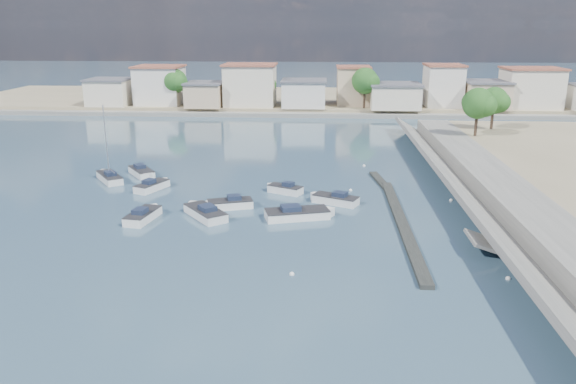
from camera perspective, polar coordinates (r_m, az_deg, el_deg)
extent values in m
plane|color=#304D60|center=(79.99, 3.64, 4.11)|extent=(400.00, 400.00, 0.00)
cube|color=slate|center=(56.90, 22.67, -1.45)|extent=(5.00, 90.00, 1.80)
cube|color=slate|center=(55.61, 18.44, -1.41)|extent=(4.17, 90.00, 2.86)
cube|color=slate|center=(47.60, 20.89, -5.32)|extent=(5.31, 3.50, 1.94)
cube|color=black|center=(51.59, 11.50, -3.11)|extent=(1.00, 26.00, 0.35)
cube|color=black|center=(64.79, 9.42, 1.05)|extent=(2.00, 8.05, 0.30)
cube|color=gray|center=(131.15, 3.62, 9.33)|extent=(160.00, 40.00, 1.40)
cube|color=slate|center=(110.40, 3.62, 7.80)|extent=(160.00, 2.50, 0.80)
cube|color=beige|center=(122.87, -17.64, 9.61)|extent=(8.00, 8.00, 5.00)
cube|color=#595960|center=(122.61, -17.75, 10.85)|extent=(8.48, 8.48, 0.35)
cube|color=silver|center=(121.47, -12.87, 10.49)|extent=(9.00, 9.00, 7.50)
cube|color=#99513D|center=(121.14, -13.00, 12.33)|extent=(9.54, 9.54, 0.35)
cube|color=#C9AD8A|center=(116.33, -8.43, 9.72)|extent=(7.00, 8.00, 4.50)
cube|color=#595960|center=(116.07, -8.48, 10.91)|extent=(7.42, 8.48, 0.35)
cube|color=beige|center=(116.63, -3.86, 10.74)|extent=(10.00, 9.00, 8.00)
cube|color=#99513D|center=(116.27, -3.90, 12.79)|extent=(10.60, 9.54, 0.35)
cube|color=silver|center=(114.94, 1.63, 9.93)|extent=(8.50, 8.50, 5.00)
cube|color=#595960|center=(114.66, 1.64, 11.26)|extent=(9.01, 9.01, 0.35)
cube|color=#C9AD8A|center=(117.90, 6.63, 10.61)|extent=(6.50, 7.50, 7.50)
cube|color=#99513D|center=(117.56, 6.69, 12.51)|extent=(6.89, 7.95, 0.35)
cube|color=beige|center=(114.83, 10.75, 9.52)|extent=(9.50, 9.00, 4.50)
cube|color=#595960|center=(114.56, 10.82, 10.72)|extent=(10.07, 9.54, 0.35)
cube|color=silver|center=(119.23, 15.47, 10.32)|extent=(7.00, 8.00, 8.00)
cube|color=#99513D|center=(118.89, 15.63, 12.32)|extent=(7.42, 8.48, 0.35)
cube|color=#C9AD8A|center=(119.37, 19.41, 9.26)|extent=(8.00, 9.00, 5.00)
cube|color=#595960|center=(119.10, 19.54, 10.54)|extent=(8.48, 9.54, 0.35)
cube|color=beige|center=(122.92, 23.43, 9.62)|extent=(10.50, 8.50, 7.50)
cube|color=#99513D|center=(122.60, 23.65, 11.43)|extent=(11.13, 9.01, 0.35)
cylinder|color=#38281E|center=(117.76, -11.32, 9.39)|extent=(0.44, 0.44, 3.38)
sphere|color=#1C4A18|center=(117.41, -11.41, 11.00)|extent=(4.80, 4.80, 4.80)
sphere|color=#1C4A18|center=(116.63, -11.04, 10.87)|extent=(3.60, 3.60, 3.60)
sphere|color=#1C4A18|center=(118.02, -11.72, 11.08)|extent=(3.30, 3.30, 3.30)
cylinder|color=#38281E|center=(117.56, -2.30, 9.57)|extent=(0.44, 0.44, 2.93)
sphere|color=#1C4A18|center=(117.24, -2.32, 10.97)|extent=(4.16, 4.16, 4.16)
sphere|color=#1C4A18|center=(116.67, -1.95, 10.85)|extent=(3.12, 3.12, 3.12)
sphere|color=#1C4A18|center=(117.68, -2.62, 11.05)|extent=(2.86, 2.86, 2.86)
cylinder|color=#38281E|center=(113.29, 7.75, 9.34)|extent=(0.44, 0.44, 3.60)
sphere|color=#1C4A18|center=(112.91, 7.82, 11.13)|extent=(5.12, 5.12, 5.12)
sphere|color=#1C4A18|center=(112.37, 8.34, 10.96)|extent=(3.84, 3.84, 3.84)
sphere|color=#1C4A18|center=(113.31, 7.40, 11.24)|extent=(3.52, 3.52, 3.52)
cylinder|color=#38281E|center=(118.53, 15.47, 9.10)|extent=(0.44, 0.44, 3.15)
sphere|color=#1C4A18|center=(118.19, 15.59, 10.60)|extent=(4.48, 4.48, 4.48)
sphere|color=#1C4A18|center=(117.84, 16.05, 10.44)|extent=(3.36, 3.36, 3.36)
sphere|color=#1C4A18|center=(118.44, 15.22, 10.70)|extent=(3.08, 3.08, 3.08)
cylinder|color=#38281E|center=(121.92, 23.01, 8.48)|extent=(0.44, 0.44, 2.70)
sphere|color=#1C4A18|center=(121.63, 23.15, 9.72)|extent=(3.84, 3.84, 3.84)
sphere|color=#1C4A18|center=(121.44, 23.54, 9.58)|extent=(2.88, 2.88, 2.88)
sphere|color=#1C4A18|center=(121.75, 22.84, 9.82)|extent=(2.64, 2.64, 2.64)
cylinder|color=#38281E|center=(86.23, 18.55, 6.48)|extent=(0.44, 0.44, 3.15)
sphere|color=#1C4A18|center=(85.79, 18.75, 8.53)|extent=(4.48, 4.48, 4.48)
sphere|color=#1C4A18|center=(85.50, 19.38, 8.30)|extent=(3.36, 3.36, 3.36)
sphere|color=#1C4A18|center=(85.99, 18.23, 8.68)|extent=(3.08, 3.08, 3.08)
cylinder|color=#38281E|center=(93.04, 20.02, 6.96)|extent=(0.44, 0.44, 2.93)
sphere|color=#1C4A18|center=(92.65, 20.20, 8.72)|extent=(4.16, 4.16, 4.16)
sphere|color=#1C4A18|center=(92.40, 20.74, 8.52)|extent=(3.12, 3.12, 3.12)
sphere|color=#1C4A18|center=(92.82, 19.75, 8.86)|extent=(2.86, 2.86, 2.86)
cube|color=white|center=(53.09, -8.39, -2.23)|extent=(4.83, 5.41, 1.00)
cube|color=white|center=(55.04, -9.43, -1.60)|extent=(1.63, 1.63, 1.00)
cube|color=#262628|center=(52.93, -8.42, -1.72)|extent=(4.87, 5.44, 0.08)
cube|color=#1E2840|center=(52.41, -8.17, -1.62)|extent=(1.97, 2.03, 0.48)
cube|color=white|center=(53.40, -14.53, -2.49)|extent=(2.52, 4.63, 1.00)
cube|color=white|center=(54.97, -13.63, -1.87)|extent=(1.75, 1.75, 1.00)
cube|color=#262628|center=(53.25, -14.57, -1.98)|extent=(2.55, 4.63, 0.08)
cube|color=#1E2840|center=(52.81, -14.80, -1.88)|extent=(1.31, 1.49, 0.48)
cube|color=white|center=(56.68, 4.86, -0.89)|extent=(4.84, 3.50, 1.00)
cube|color=white|center=(57.46, 3.07, -0.60)|extent=(1.56, 1.56, 1.00)
cube|color=#262628|center=(56.54, 4.87, -0.40)|extent=(4.85, 3.53, 0.08)
cube|color=#1E2840|center=(56.29, 5.30, -0.23)|extent=(1.69, 1.55, 0.48)
cube|color=white|center=(55.43, -5.91, -1.32)|extent=(4.68, 2.97, 1.00)
cube|color=white|center=(55.24, -7.81, -1.46)|extent=(1.70, 1.70, 1.00)
cube|color=#262628|center=(55.28, -5.92, -0.83)|extent=(4.69, 3.00, 0.08)
cube|color=#1E2840|center=(55.27, -5.48, -0.56)|extent=(1.57, 1.44, 0.48)
cube|color=white|center=(62.94, -13.66, 0.48)|extent=(3.20, 4.48, 1.00)
cube|color=white|center=(64.24, -12.62, 0.87)|extent=(1.51, 1.51, 1.00)
cube|color=#262628|center=(62.81, -13.69, 0.92)|extent=(3.23, 4.49, 0.08)
cube|color=#1E2840|center=(62.45, -13.95, 1.03)|extent=(1.44, 1.56, 0.48)
cube|color=white|center=(59.99, -0.28, 0.17)|extent=(3.94, 2.97, 1.00)
cube|color=white|center=(60.77, -1.55, 0.38)|extent=(1.31, 1.31, 1.00)
cube|color=#262628|center=(59.85, -0.28, 0.62)|extent=(3.96, 3.00, 0.08)
cube|color=#1E2840|center=(59.60, 0.03, 0.80)|extent=(1.40, 1.31, 0.48)
cube|color=white|center=(69.36, -14.66, 1.89)|extent=(4.19, 4.89, 1.00)
cube|color=white|center=(67.47, -14.13, 1.52)|extent=(1.46, 1.46, 1.00)
cube|color=#262628|center=(69.24, -14.69, 2.29)|extent=(4.22, 4.91, 0.08)
cube|color=#1E2840|center=(69.62, -14.82, 2.56)|extent=(1.72, 1.80, 0.48)
cube|color=white|center=(52.26, 0.92, -2.36)|extent=(6.25, 3.75, 1.00)
cube|color=white|center=(52.84, 3.58, -2.17)|extent=(2.22, 2.22, 1.00)
cube|color=#262628|center=(52.10, 0.92, -1.84)|extent=(6.26, 3.79, 0.08)
cube|color=#1E2840|center=(51.90, 0.29, -1.63)|extent=(2.07, 1.83, 0.48)
cube|color=white|center=(67.78, -17.67, 1.31)|extent=(4.40, 5.18, 1.00)
cube|color=white|center=(69.91, -18.16, 1.71)|extent=(1.39, 1.39, 1.00)
cube|color=#262628|center=(67.66, -17.70, 1.71)|extent=(4.43, 5.20, 0.08)
cube|color=#1E2840|center=(67.12, -17.60, 1.82)|extent=(1.77, 1.87, 0.48)
cylinder|color=silver|center=(66.80, -18.00, 5.03)|extent=(0.12, 0.12, 8.00)
cylinder|color=silver|center=(66.36, -17.48, 2.08)|extent=(1.47, 1.99, 0.08)
sphere|color=white|center=(43.12, 21.45, -8.19)|extent=(0.36, 0.36, 0.36)
sphere|color=white|center=(54.99, 3.01, -1.68)|extent=(0.36, 0.36, 0.36)
sphere|color=white|center=(40.86, 0.40, -8.35)|extent=(0.36, 0.36, 0.36)
sphere|color=white|center=(59.79, 16.23, -0.82)|extent=(0.36, 0.36, 0.36)
sphere|color=white|center=(61.26, 6.38, 0.17)|extent=(0.36, 0.36, 0.36)
sphere|color=white|center=(72.18, 7.73, 2.65)|extent=(0.36, 0.36, 0.36)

